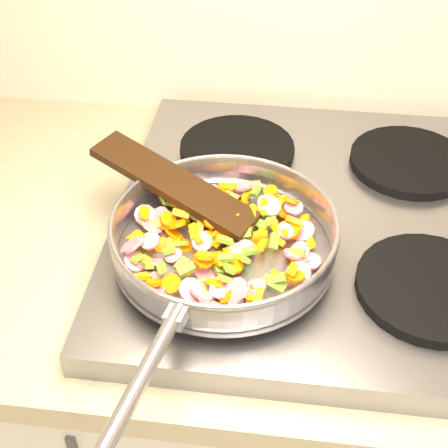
# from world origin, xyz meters

# --- Properties ---
(cooktop) EXTENTS (0.60, 0.60, 0.04)m
(cooktop) POSITION_xyz_m (-0.70, 1.67, 0.92)
(cooktop) COLOR #939399
(cooktop) RESTS_ON counter_top
(grate_fl) EXTENTS (0.19, 0.19, 0.02)m
(grate_fl) POSITION_xyz_m (-0.84, 1.52, 0.95)
(grate_fl) COLOR black
(grate_fl) RESTS_ON cooktop
(grate_fr) EXTENTS (0.19, 0.19, 0.02)m
(grate_fr) POSITION_xyz_m (-0.56, 1.52, 0.95)
(grate_fr) COLOR black
(grate_fr) RESTS_ON cooktop
(grate_bl) EXTENTS (0.19, 0.19, 0.02)m
(grate_bl) POSITION_xyz_m (-0.84, 1.81, 0.95)
(grate_bl) COLOR black
(grate_bl) RESTS_ON cooktop
(grate_br) EXTENTS (0.19, 0.19, 0.02)m
(grate_br) POSITION_xyz_m (-0.56, 1.81, 0.95)
(grate_br) COLOR black
(grate_br) RESTS_ON cooktop
(saute_pan) EXTENTS (0.34, 0.50, 0.06)m
(saute_pan) POSITION_xyz_m (-0.83, 1.55, 0.99)
(saute_pan) COLOR #9E9EA5
(saute_pan) RESTS_ON grate_fl
(vegetable_heap) EXTENTS (0.27, 0.26, 0.05)m
(vegetable_heap) POSITION_xyz_m (-0.84, 1.56, 0.98)
(vegetable_heap) COLOR #FFAD0A
(vegetable_heap) RESTS_ON saute_pan
(wooden_spatula) EXTENTS (0.25, 0.16, 0.06)m
(wooden_spatula) POSITION_xyz_m (-0.91, 1.63, 1.00)
(wooden_spatula) COLOR black
(wooden_spatula) RESTS_ON saute_pan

